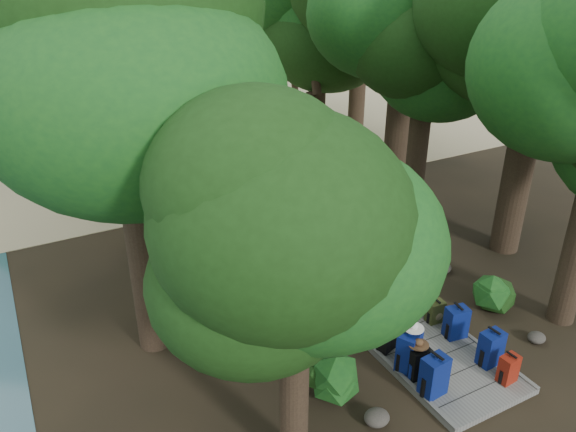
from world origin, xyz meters
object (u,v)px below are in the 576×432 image
backpack_left_b (419,361)px  backpack_right_d (435,310)px  backpack_left_d (374,318)px  backpack_right_c (456,321)px  backpack_left_c (409,349)px  backpack_right_b (491,347)px  sun_lounger (271,133)px  lone_suitcase_on_sand (219,155)px  suitcase_on_boardwalk (388,335)px  backpack_left_a (434,374)px  kayak (122,164)px  backpack_right_a (509,367)px  duffel_right_khaki (428,306)px  duffel_right_black (404,291)px

backpack_left_b → backpack_right_d: bearing=44.8°
backpack_left_d → backpack_right_c: bearing=-45.7°
backpack_left_c → backpack_right_b: (1.43, -0.63, -0.05)m
sun_lounger → lone_suitcase_on_sand: bearing=-137.0°
suitcase_on_boardwalk → backpack_left_a: bearing=-109.9°
kayak → backpack_left_b: bearing=-85.1°
backpack_right_c → backpack_left_b: bearing=-149.5°
backpack_right_a → backpack_right_b: backpack_right_b is taller
suitcase_on_boardwalk → sun_lounger: bearing=54.4°
kayak → backpack_right_c: bearing=-78.7°
backpack_right_d → backpack_left_a: bearing=-128.3°
backpack_left_c → backpack_right_b: 1.56m
backpack_left_c → kayak: 13.24m
backpack_left_d → duffel_right_khaki: 1.35m
backpack_right_d → kayak: bearing=110.5°
backpack_right_c → kayak: (-3.62, 12.76, -0.30)m
backpack_left_c → duffel_right_khaki: backpack_left_c is taller
backpack_left_b → suitcase_on_boardwalk: (-0.02, 0.88, -0.02)m
backpack_left_a → suitcase_on_boardwalk: backpack_left_a is taller
backpack_left_c → backpack_right_d: backpack_left_c is taller
backpack_left_c → duffel_right_black: (1.31, 1.76, -0.20)m
backpack_left_c → kayak: size_ratio=0.26×
backpack_left_a → duffel_right_khaki: bearing=46.1°
duffel_right_black → backpack_right_c: bearing=-84.0°
backpack_right_c → lone_suitcase_on_sand: bearing=101.3°
backpack_left_d → duffel_right_khaki: backpack_left_d is taller
backpack_right_d → suitcase_on_boardwalk: bearing=-165.9°
backpack_right_b → suitcase_on_boardwalk: backpack_right_b is taller
backpack_left_a → backpack_left_b: 0.46m
backpack_left_d → backpack_right_b: size_ratio=0.76×
suitcase_on_boardwalk → kayak: suitcase_on_boardwalk is taller
backpack_left_a → backpack_right_b: 1.46m
backpack_left_c → backpack_right_b: bearing=-51.2°
backpack_left_a → backpack_left_b: bearing=77.9°
backpack_right_b → suitcase_on_boardwalk: bearing=136.2°
backpack_right_c → backpack_right_d: size_ratio=1.38×
backpack_right_d → duffel_right_khaki: backpack_right_d is taller
backpack_left_b → backpack_right_b: bearing=-8.5°
backpack_right_a → kayak: backpack_right_a is taller
backpack_right_c → duffel_right_black: 1.48m
backpack_left_b → kayak: 13.51m
suitcase_on_boardwalk → kayak: 12.63m
duffel_right_khaki → backpack_left_c: bearing=-148.9°
duffel_right_black → sun_lounger: 11.80m
backpack_right_c → duffel_right_khaki: bearing=97.5°
lone_suitcase_on_sand → backpack_right_b: bearing=-89.2°
duffel_right_black → kayak: size_ratio=0.23×
backpack_right_d → duffel_right_black: bearing=100.5°
backpack_right_c → backpack_right_d: 0.58m
backpack_right_b → suitcase_on_boardwalk: (-1.43, 1.23, -0.07)m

